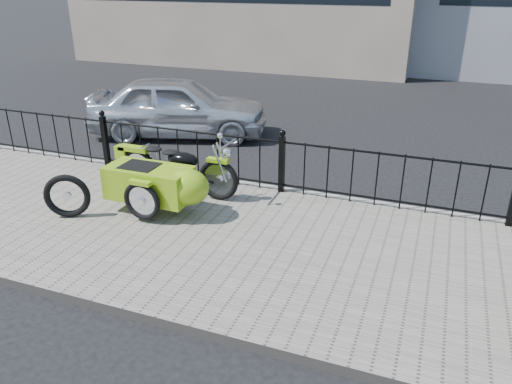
% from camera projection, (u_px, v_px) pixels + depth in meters
% --- Properties ---
extents(ground, '(120.00, 120.00, 0.00)m').
position_uv_depth(ground, '(254.00, 231.00, 7.38)').
color(ground, black).
rests_on(ground, ground).
extents(sidewalk, '(30.00, 3.80, 0.12)m').
position_uv_depth(sidewalk, '(241.00, 243.00, 6.93)').
color(sidewalk, slate).
rests_on(sidewalk, ground).
extents(curb, '(30.00, 0.10, 0.12)m').
position_uv_depth(curb, '(284.00, 191.00, 8.59)').
color(curb, gray).
rests_on(curb, ground).
extents(iron_fence, '(14.11, 0.11, 1.08)m').
position_uv_depth(iron_fence, '(282.00, 165.00, 8.26)').
color(iron_fence, black).
rests_on(iron_fence, sidewalk).
extents(motorcycle_sidecar, '(2.28, 1.48, 0.98)m').
position_uv_depth(motorcycle_sidecar, '(165.00, 181.00, 7.63)').
color(motorcycle_sidecar, black).
rests_on(motorcycle_sidecar, sidewalk).
extents(spare_tire, '(0.67, 0.38, 0.69)m').
position_uv_depth(spare_tire, '(67.00, 196.00, 7.41)').
color(spare_tire, black).
rests_on(spare_tire, sidewalk).
extents(sedan_car, '(4.35, 2.77, 1.38)m').
position_uv_depth(sedan_car, '(178.00, 107.00, 11.47)').
color(sedan_car, silver).
rests_on(sedan_car, ground).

